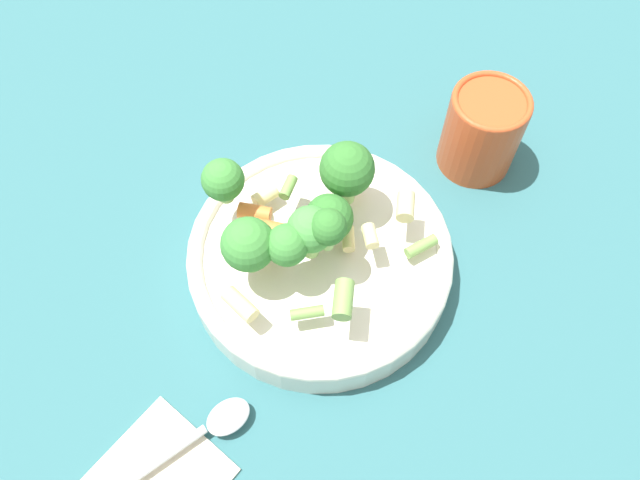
# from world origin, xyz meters

# --- Properties ---
(ground_plane) EXTENTS (3.00, 3.00, 0.00)m
(ground_plane) POSITION_xyz_m (0.00, 0.00, 0.00)
(ground_plane) COLOR #2D6066
(bowl) EXTENTS (0.23, 0.23, 0.04)m
(bowl) POSITION_xyz_m (0.00, 0.00, 0.02)
(bowl) COLOR silver
(bowl) RESTS_ON ground_plane
(pasta_salad) EXTENTS (0.18, 0.17, 0.07)m
(pasta_salad) POSITION_xyz_m (-0.02, -0.00, 0.08)
(pasta_salad) COLOR #8CB766
(pasta_salad) RESTS_ON bowl
(cup) EXTENTS (0.07, 0.07, 0.09)m
(cup) POSITION_xyz_m (0.04, 0.19, 0.04)
(cup) COLOR #CC4C23
(cup) RESTS_ON ground_plane
(spoon) EXTENTS (0.06, 0.17, 0.01)m
(spoon) POSITION_xyz_m (0.02, -0.18, 0.01)
(spoon) COLOR silver
(spoon) RESTS_ON napkin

